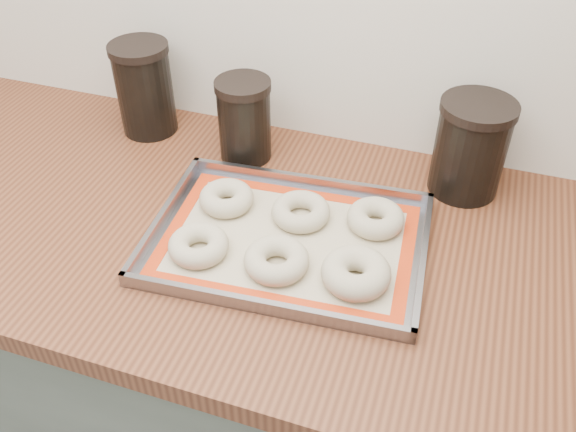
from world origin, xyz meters
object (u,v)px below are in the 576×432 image
(baking_tray, at_px, (288,240))
(bagel_back_mid, at_px, (301,211))
(bagel_back_right, at_px, (376,218))
(canister_mid, at_px, (244,120))
(bagel_front_right, at_px, (356,273))
(bagel_back_left, at_px, (226,198))
(bagel_front_mid, at_px, (277,260))
(canister_right, at_px, (470,147))
(canister_left, at_px, (145,88))
(bagel_front_left, at_px, (199,245))

(baking_tray, xyz_separation_m, bagel_back_mid, (0.00, 0.06, 0.01))
(bagel_back_right, distance_m, canister_mid, 0.33)
(bagel_back_right, xyz_separation_m, canister_mid, (-0.30, 0.14, 0.06))
(baking_tray, distance_m, canister_mid, 0.29)
(bagel_front_right, xyz_separation_m, bagel_back_right, (0.00, 0.14, -0.00))
(bagel_back_left, relative_size, canister_mid, 0.59)
(bagel_front_right, relative_size, bagel_back_mid, 1.06)
(bagel_front_mid, bearing_deg, baking_tray, 92.79)
(bagel_back_right, xyz_separation_m, canister_right, (0.13, 0.17, 0.07))
(bagel_back_left, distance_m, canister_mid, 0.18)
(bagel_back_left, height_order, bagel_back_mid, bagel_back_left)
(bagel_back_left, distance_m, bagel_back_mid, 0.14)
(bagel_front_mid, xyz_separation_m, bagel_back_mid, (-0.00, 0.13, -0.00))
(bagel_front_right, bearing_deg, canister_mid, 136.47)
(bagel_back_mid, distance_m, canister_left, 0.45)
(canister_left, distance_m, canister_right, 0.66)
(canister_right, bearing_deg, bagel_front_left, -140.31)
(bagel_front_left, bearing_deg, baking_tray, 29.80)
(baking_tray, bearing_deg, canister_left, 147.51)
(bagel_back_left, height_order, canister_mid, canister_mid)
(baking_tray, relative_size, canister_left, 2.51)
(bagel_front_left, bearing_deg, bagel_front_right, 3.70)
(bagel_front_right, height_order, canister_mid, canister_mid)
(canister_right, bearing_deg, bagel_back_right, -128.24)
(canister_left, xyz_separation_m, canister_right, (0.66, -0.00, -0.01))
(bagel_back_right, bearing_deg, canister_right, 51.76)
(bagel_front_left, bearing_deg, bagel_front_mid, 3.08)
(bagel_back_left, bearing_deg, canister_right, 26.29)
(bagel_front_left, relative_size, canister_mid, 0.60)
(baking_tray, relative_size, bagel_back_left, 4.93)
(canister_left, bearing_deg, bagel_front_mid, -38.67)
(bagel_back_right, bearing_deg, bagel_back_mid, -170.26)
(bagel_front_right, bearing_deg, bagel_back_left, 157.08)
(canister_left, bearing_deg, canister_mid, -7.35)
(baking_tray, height_order, bagel_front_right, bagel_front_right)
(bagel_back_left, bearing_deg, bagel_back_mid, 3.23)
(canister_mid, xyz_separation_m, canister_right, (0.43, 0.03, 0.01))
(bagel_front_right, relative_size, canister_right, 0.61)
(bagel_back_right, height_order, canister_right, canister_right)
(bagel_back_right, distance_m, canister_right, 0.22)
(bagel_front_left, height_order, canister_mid, canister_mid)
(bagel_back_left, relative_size, canister_right, 0.54)
(bagel_front_right, height_order, canister_left, canister_left)
(bagel_front_mid, bearing_deg, bagel_front_left, -176.92)
(bagel_front_right, distance_m, canister_right, 0.34)
(bagel_back_left, xyz_separation_m, canister_right, (0.40, 0.20, 0.07))
(bagel_front_left, relative_size, bagel_back_right, 1.01)
(bagel_front_right, relative_size, bagel_back_right, 1.10)
(bagel_front_mid, relative_size, canister_left, 0.55)
(canister_right, bearing_deg, bagel_front_mid, -129.13)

